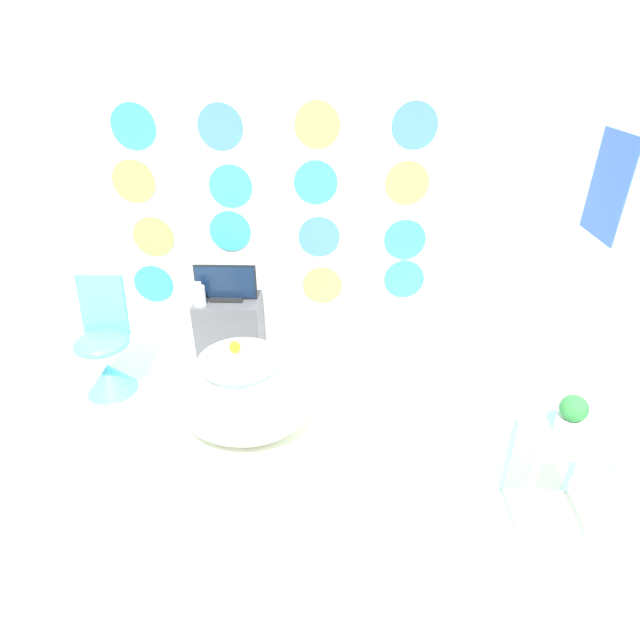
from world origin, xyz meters
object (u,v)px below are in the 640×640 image
(bathtub, at_px, (243,397))
(vase, at_px, (199,295))
(potted_plant_left, at_px, (572,415))
(tv, at_px, (226,285))
(chair, at_px, (107,358))

(bathtub, relative_size, vase, 4.69)
(potted_plant_left, bearing_deg, vase, 146.67)
(bathtub, distance_m, tv, 1.01)
(chair, relative_size, vase, 4.66)
(bathtub, xyz_separation_m, tv, (-0.26, 0.93, 0.31))
(bathtub, xyz_separation_m, potted_plant_left, (1.66, -0.55, 0.36))
(chair, height_order, vase, chair)
(vase, xyz_separation_m, potted_plant_left, (2.10, -1.38, 0.09))
(bathtub, distance_m, chair, 1.12)
(tv, distance_m, vase, 0.21)
(chair, distance_m, vase, 0.77)
(bathtub, height_order, potted_plant_left, potted_plant_left)
(chair, distance_m, potted_plant_left, 2.90)
(chair, xyz_separation_m, tv, (0.77, 0.48, 0.35))
(bathtub, distance_m, potted_plant_left, 1.79)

